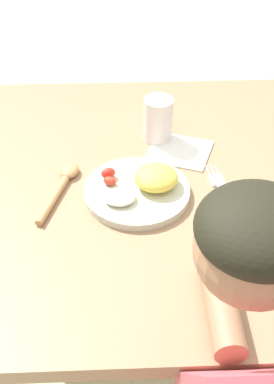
{
  "coord_description": "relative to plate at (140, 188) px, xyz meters",
  "views": [
    {
      "loc": [
        -0.02,
        -0.88,
        1.42
      ],
      "look_at": [
        0.01,
        -0.06,
        0.73
      ],
      "focal_mm": 47.8,
      "sensor_mm": 36.0,
      "label": 1
    }
  ],
  "objects": [
    {
      "name": "ground_plane",
      "position": [
        -0.02,
        0.05,
        -0.73
      ],
      "size": [
        8.0,
        8.0,
        0.0
      ],
      "primitive_type": "plane",
      "color": "beige"
    },
    {
      "name": "fork",
      "position": [
        0.18,
        -0.0,
        -0.01
      ],
      "size": [
        0.04,
        0.19,
        0.01
      ],
      "rotation": [
        0.0,
        0.0,
        1.69
      ],
      "color": "silver",
      "rests_on": "dining_table"
    },
    {
      "name": "dining_table",
      "position": [
        -0.02,
        0.05,
        -0.14
      ],
      "size": [
        1.18,
        0.91,
        0.71
      ],
      "color": "#957455",
      "rests_on": "ground_plane"
    },
    {
      "name": "plate",
      "position": [
        0.0,
        0.0,
        0.0
      ],
      "size": [
        0.23,
        0.23,
        0.06
      ],
      "color": "beige",
      "rests_on": "dining_table"
    },
    {
      "name": "spoon",
      "position": [
        -0.17,
        0.03,
        -0.01
      ],
      "size": [
        0.09,
        0.2,
        0.02
      ],
      "rotation": [
        0.0,
        0.0,
        1.27
      ],
      "color": "tan",
      "rests_on": "dining_table"
    },
    {
      "name": "napkin",
      "position": [
        0.1,
        0.15,
        -0.02
      ],
      "size": [
        0.18,
        0.17,
        0.0
      ],
      "primitive_type": "cube",
      "rotation": [
        0.0,
        0.0,
        -0.36
      ],
      "color": "white",
      "rests_on": "dining_table"
    },
    {
      "name": "drinking_cup",
      "position": [
        0.05,
        0.21,
        0.04
      ],
      "size": [
        0.07,
        0.07,
        0.11
      ],
      "primitive_type": "cylinder",
      "color": "silver",
      "rests_on": "dining_table"
    }
  ]
}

